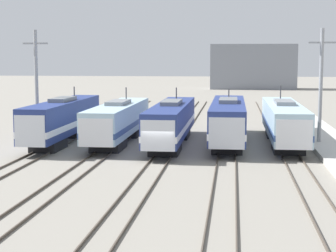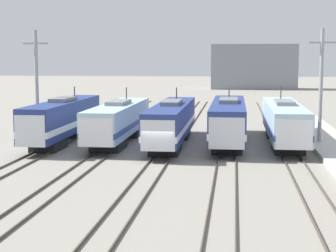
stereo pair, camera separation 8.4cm
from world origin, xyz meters
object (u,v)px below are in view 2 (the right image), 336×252
object	(u,v)px
locomotive_center_right	(228,121)
locomotive_far_right	(284,122)
locomotive_center	(171,122)
catenary_tower_right	(321,86)
catenary_tower_left	(37,84)
locomotive_far_left	(62,120)
locomotive_center_left	(118,121)

from	to	relation	value
locomotive_center_right	locomotive_far_right	xyz separation A→B (m)	(5.19, 0.28, -0.08)
locomotive_center	catenary_tower_right	size ratio (longest dim) A/B	1.80
locomotive_center_right	catenary_tower_left	size ratio (longest dim) A/B	1.80
locomotive_center	locomotive_far_right	size ratio (longest dim) A/B	1.00
locomotive_far_left	locomotive_center_right	bearing A→B (deg)	5.85
catenary_tower_left	catenary_tower_right	bearing A→B (deg)	0.00
locomotive_center_right	locomotive_far_right	bearing A→B (deg)	3.07
locomotive_center_right	locomotive_center_left	bearing A→B (deg)	-175.34
locomotive_center_right	catenary_tower_right	bearing A→B (deg)	-3.00
locomotive_far_left	locomotive_far_right	distance (m)	20.83
locomotive_center	catenary_tower_left	world-z (taller)	catenary_tower_left
locomotive_center	locomotive_center_left	bearing A→B (deg)	171.90
locomotive_center_left	catenary_tower_right	bearing A→B (deg)	1.26
locomotive_far_right	locomotive_far_left	bearing A→B (deg)	-174.85
locomotive_center_left	locomotive_far_right	size ratio (longest dim) A/B	0.93
locomotive_center_right	catenary_tower_right	distance (m)	8.96
locomotive_far_right	catenary_tower_left	world-z (taller)	catenary_tower_left
locomotive_far_left	locomotive_center_right	size ratio (longest dim) A/B	0.92
locomotive_center	locomotive_far_right	world-z (taller)	locomotive_far_right
locomotive_far_left	catenary_tower_right	distance (m)	24.12
locomotive_far_left	locomotive_center	distance (m)	10.37
locomotive_center	locomotive_center_right	world-z (taller)	locomotive_center
locomotive_far_left	catenary_tower_left	size ratio (longest dim) A/B	1.66
locomotive_center_left	locomotive_far_left	bearing A→B (deg)	-171.80
locomotive_far_left	locomotive_center	xyz separation A→B (m)	(10.37, 0.01, -0.09)
catenary_tower_left	locomotive_center_left	bearing A→B (deg)	-2.96
locomotive_center_left	locomotive_center	size ratio (longest dim) A/B	0.93
locomotive_center_right	catenary_tower_left	world-z (taller)	catenary_tower_left
catenary_tower_left	catenary_tower_right	distance (m)	26.62
locomotive_center_left	locomotive_center	xyz separation A→B (m)	(5.19, -0.74, 0.06)
locomotive_far_left	locomotive_center	bearing A→B (deg)	0.05
locomotive_far_left	catenary_tower_left	xyz separation A→B (m)	(-2.76, 1.16, 3.31)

